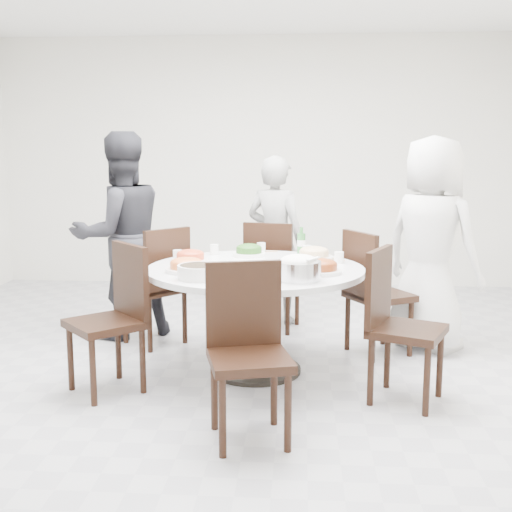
# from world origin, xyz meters

# --- Properties ---
(floor) EXTENTS (6.00, 6.00, 0.01)m
(floor) POSITION_xyz_m (0.00, 0.00, 0.00)
(floor) COLOR #AAAAAF
(floor) RESTS_ON ground
(wall_back) EXTENTS (6.00, 0.01, 2.80)m
(wall_back) POSITION_xyz_m (0.00, 3.00, 1.40)
(wall_back) COLOR white
(wall_back) RESTS_ON ground
(wall_front) EXTENTS (6.00, 0.01, 2.80)m
(wall_front) POSITION_xyz_m (0.00, -3.00, 1.40)
(wall_front) COLOR white
(wall_front) RESTS_ON ground
(dining_table) EXTENTS (1.50, 1.50, 0.75)m
(dining_table) POSITION_xyz_m (0.14, -0.00, 0.38)
(dining_table) COLOR white
(dining_table) RESTS_ON floor
(chair_ne) EXTENTS (0.57, 0.57, 0.95)m
(chair_ne) POSITION_xyz_m (1.06, 0.48, 0.47)
(chair_ne) COLOR black
(chair_ne) RESTS_ON floor
(chair_n) EXTENTS (0.50, 0.50, 0.95)m
(chair_n) POSITION_xyz_m (0.22, 1.11, 0.47)
(chair_n) COLOR black
(chair_n) RESTS_ON floor
(chair_nw) EXTENTS (0.59, 0.59, 0.95)m
(chair_nw) POSITION_xyz_m (-0.71, 0.61, 0.47)
(chair_nw) COLOR black
(chair_nw) RESTS_ON floor
(chair_sw) EXTENTS (0.59, 0.59, 0.95)m
(chair_sw) POSITION_xyz_m (-0.79, -0.45, 0.47)
(chair_sw) COLOR black
(chair_sw) RESTS_ON floor
(chair_s) EXTENTS (0.51, 0.51, 0.95)m
(chair_s) POSITION_xyz_m (0.19, -1.08, 0.47)
(chair_s) COLOR black
(chair_s) RESTS_ON floor
(chair_se) EXTENTS (0.56, 0.56, 0.95)m
(chair_se) POSITION_xyz_m (1.11, -0.47, 0.47)
(chair_se) COLOR black
(chair_se) RESTS_ON floor
(diner_right) EXTENTS (0.95, 0.94, 1.66)m
(diner_right) POSITION_xyz_m (1.46, 0.64, 0.83)
(diner_right) COLOR silver
(diner_right) RESTS_ON floor
(diner_middle) EXTENTS (0.65, 0.55, 1.50)m
(diner_middle) POSITION_xyz_m (0.23, 1.35, 0.75)
(diner_middle) COLOR black
(diner_middle) RESTS_ON floor
(diner_left) EXTENTS (1.04, 1.00, 1.70)m
(diner_left) POSITION_xyz_m (-1.03, 0.81, 0.85)
(diner_left) COLOR black
(diner_left) RESTS_ON floor
(dish_greens) EXTENTS (0.25, 0.25, 0.06)m
(dish_greens) POSITION_xyz_m (0.06, 0.46, 0.78)
(dish_greens) COLOR white
(dish_greens) RESTS_ON dining_table
(dish_pale) EXTENTS (0.28, 0.28, 0.07)m
(dish_pale) POSITION_xyz_m (0.55, 0.35, 0.79)
(dish_pale) COLOR white
(dish_pale) RESTS_ON dining_table
(dish_orange) EXTENTS (0.25, 0.25, 0.07)m
(dish_orange) POSITION_xyz_m (-0.33, 0.15, 0.78)
(dish_orange) COLOR white
(dish_orange) RESTS_ON dining_table
(dish_redbrown) EXTENTS (0.29, 0.29, 0.07)m
(dish_redbrown) POSITION_xyz_m (0.58, -0.19, 0.79)
(dish_redbrown) COLOR white
(dish_redbrown) RESTS_ON dining_table
(dish_tofu) EXTENTS (0.28, 0.28, 0.07)m
(dish_tofu) POSITION_xyz_m (-0.30, -0.20, 0.79)
(dish_tofu) COLOR white
(dish_tofu) RESTS_ON dining_table
(rice_bowl) EXTENTS (0.28, 0.28, 0.12)m
(rice_bowl) POSITION_xyz_m (0.44, -0.41, 0.81)
(rice_bowl) COLOR silver
(rice_bowl) RESTS_ON dining_table
(soup_bowl) EXTENTS (0.28, 0.28, 0.09)m
(soup_bowl) POSITION_xyz_m (-0.18, -0.42, 0.79)
(soup_bowl) COLOR white
(soup_bowl) RESTS_ON dining_table
(beverage_bottle) EXTENTS (0.06, 0.06, 0.22)m
(beverage_bottle) POSITION_xyz_m (0.46, 0.53, 0.86)
(beverage_bottle) COLOR #2F7534
(beverage_bottle) RESTS_ON dining_table
(tea_cups) EXTENTS (0.07, 0.07, 0.08)m
(tea_cups) POSITION_xyz_m (0.13, 0.62, 0.79)
(tea_cups) COLOR white
(tea_cups) RESTS_ON dining_table
(chopsticks) EXTENTS (0.24, 0.04, 0.01)m
(chopsticks) POSITION_xyz_m (0.16, 0.66, 0.76)
(chopsticks) COLOR tan
(chopsticks) RESTS_ON dining_table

